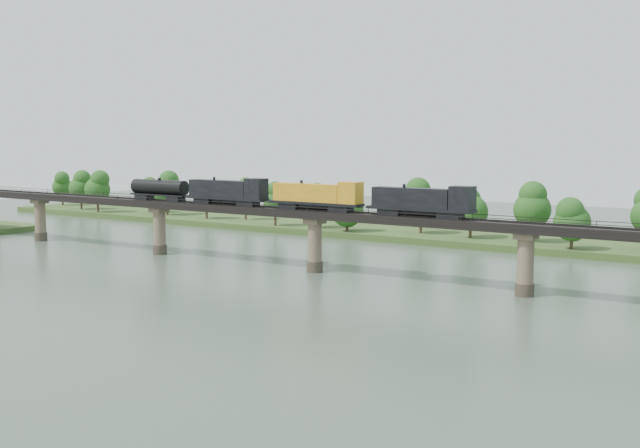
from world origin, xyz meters
The scene contains 6 objects.
ground centered at (0.00, 0.00, 0.00)m, with size 400.00×400.00×0.00m, color #384739.
far_bank centered at (0.00, 85.00, 0.80)m, with size 300.00×24.00×1.60m, color #2F481C.
bridge centered at (0.00, 30.00, 5.46)m, with size 236.00×30.00×11.50m.
bridge_superstructure centered at (0.00, 30.00, 11.79)m, with size 220.00×4.90×0.75m.
far_treeline centered at (-8.21, 80.52, 8.83)m, with size 289.06×17.54×13.60m.
freight_train centered at (-6.88, 30.00, 14.08)m, with size 78.54×3.06×5.41m.
Camera 1 is at (82.82, -90.59, 24.92)m, focal length 45.00 mm.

